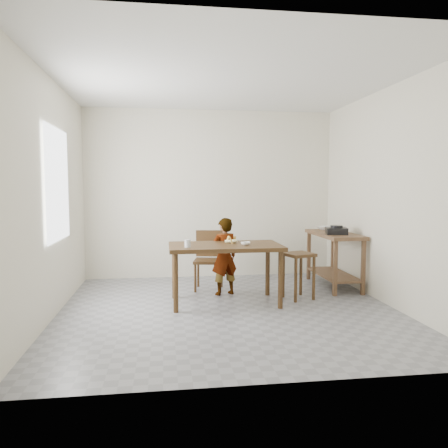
{
  "coord_description": "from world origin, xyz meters",
  "views": [
    {
      "loc": [
        -0.76,
        -5.08,
        1.48
      ],
      "look_at": [
        0.0,
        0.4,
        1.0
      ],
      "focal_mm": 35.0,
      "sensor_mm": 36.0,
      "label": 1
    }
  ],
  "objects": [
    {
      "name": "floor",
      "position": [
        0.0,
        0.0,
        -0.02
      ],
      "size": [
        4.0,
        4.0,
        0.04
      ],
      "primitive_type": "cube",
      "color": "gray",
      "rests_on": "ground"
    },
    {
      "name": "ceiling",
      "position": [
        0.0,
        0.0,
        2.72
      ],
      "size": [
        4.0,
        4.0,
        0.04
      ],
      "primitive_type": "cube",
      "color": "white",
      "rests_on": "wall_back"
    },
    {
      "name": "wall_back",
      "position": [
        0.0,
        2.02,
        1.35
      ],
      "size": [
        4.0,
        0.04,
        2.7
      ],
      "primitive_type": "cube",
      "color": "silver",
      "rests_on": "ground"
    },
    {
      "name": "wall_front",
      "position": [
        0.0,
        -2.02,
        1.35
      ],
      "size": [
        4.0,
        0.04,
        2.7
      ],
      "primitive_type": "cube",
      "color": "silver",
      "rests_on": "ground"
    },
    {
      "name": "wall_left",
      "position": [
        -2.02,
        0.0,
        1.35
      ],
      "size": [
        0.04,
        4.0,
        2.7
      ],
      "primitive_type": "cube",
      "color": "silver",
      "rests_on": "ground"
    },
    {
      "name": "wall_right",
      "position": [
        2.02,
        0.0,
        1.35
      ],
      "size": [
        0.04,
        4.0,
        2.7
      ],
      "primitive_type": "cube",
      "color": "silver",
      "rests_on": "ground"
    },
    {
      "name": "window_pane",
      "position": [
        -1.97,
        0.2,
        1.5
      ],
      "size": [
        0.02,
        1.1,
        1.3
      ],
      "primitive_type": "cube",
      "color": "white",
      "rests_on": "wall_left"
    },
    {
      "name": "dining_table",
      "position": [
        0.0,
        0.3,
        0.38
      ],
      "size": [
        1.4,
        0.8,
        0.75
      ],
      "primitive_type": null,
      "color": "#412A14",
      "rests_on": "floor"
    },
    {
      "name": "prep_counter",
      "position": [
        1.72,
        1.0,
        0.4
      ],
      "size": [
        0.5,
        1.2,
        0.8
      ],
      "primitive_type": null,
      "color": "brown",
      "rests_on": "floor"
    },
    {
      "name": "child",
      "position": [
        0.05,
        0.74,
        0.53
      ],
      "size": [
        0.45,
        0.37,
        1.05
      ],
      "primitive_type": "imported",
      "rotation": [
        0.0,
        0.0,
        3.48
      ],
      "color": "white",
      "rests_on": "floor"
    },
    {
      "name": "dining_chair",
      "position": [
        -0.13,
        1.06,
        0.42
      ],
      "size": [
        0.48,
        0.48,
        0.84
      ],
      "primitive_type": null,
      "rotation": [
        0.0,
        0.0,
        -0.2
      ],
      "color": "#412A14",
      "rests_on": "floor"
    },
    {
      "name": "stool",
      "position": [
        0.99,
        0.4,
        0.3
      ],
      "size": [
        0.43,
        0.43,
        0.61
      ],
      "primitive_type": null,
      "rotation": [
        0.0,
        0.0,
        0.31
      ],
      "color": "#412A14",
      "rests_on": "floor"
    },
    {
      "name": "glass_tumbler",
      "position": [
        -0.48,
        0.12,
        0.8
      ],
      "size": [
        0.08,
        0.08,
        0.09
      ],
      "primitive_type": "cylinder",
      "rotation": [
        0.0,
        0.0,
        0.02
      ],
      "color": "silver",
      "rests_on": "dining_table"
    },
    {
      "name": "small_bowl",
      "position": [
        0.25,
        0.22,
        0.77
      ],
      "size": [
        0.16,
        0.16,
        0.04
      ],
      "primitive_type": "imported",
      "rotation": [
        0.0,
        0.0,
        -0.42
      ],
      "color": "white",
      "rests_on": "dining_table"
    },
    {
      "name": "banana",
      "position": [
        0.1,
        0.42,
        0.78
      ],
      "size": [
        0.21,
        0.19,
        0.06
      ],
      "primitive_type": null,
      "rotation": [
        0.0,
        0.0,
        -0.38
      ],
      "color": "yellow",
      "rests_on": "dining_table"
    },
    {
      "name": "serving_bowl",
      "position": [
        1.74,
        1.44,
        0.83
      ],
      "size": [
        0.28,
        0.28,
        0.06
      ],
      "primitive_type": "imported",
      "rotation": [
        0.0,
        0.0,
        0.32
      ],
      "color": "white",
      "rests_on": "prep_counter"
    },
    {
      "name": "gas_burner",
      "position": [
        1.67,
        0.81,
        0.85
      ],
      "size": [
        0.35,
        0.35,
        0.1
      ],
      "primitive_type": "cube",
      "rotation": [
        0.0,
        0.0,
        -0.26
      ],
      "color": "black",
      "rests_on": "prep_counter"
    }
  ]
}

